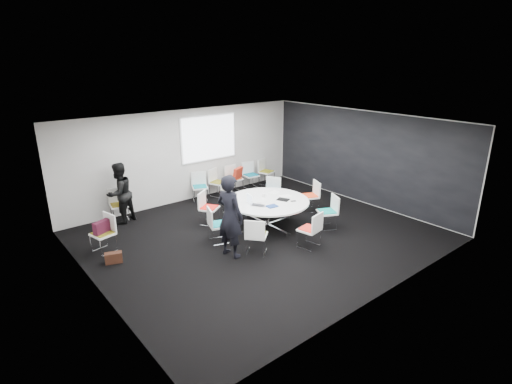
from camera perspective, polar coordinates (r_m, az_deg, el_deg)
room_shell at (r=9.68m, az=1.01°, el=1.52°), size 8.08×7.08×2.88m
conference_table at (r=10.44m, az=1.67°, el=-2.20°), size 2.16×2.16×0.73m
projection_screen at (r=12.68m, az=-6.72°, el=7.66°), size 1.90×0.03×1.35m
chair_ring_a at (r=11.69m, az=7.71°, el=-1.38°), size 0.59×0.60×0.88m
chair_ring_b at (r=11.89m, az=2.17°, el=-0.86°), size 0.61×0.62×0.88m
chair_ring_c at (r=11.50m, az=-3.47°, el=-1.58°), size 0.55×0.54×0.88m
chair_ring_d at (r=10.76m, az=-6.72°, el=-3.15°), size 0.63×0.63×0.88m
chair_ring_e at (r=9.70m, az=-5.42°, el=-5.61°), size 0.57×0.58×0.88m
chair_ring_f at (r=9.12m, az=0.03°, el=-7.20°), size 0.64×0.64×0.88m
chair_ring_g at (r=9.50m, az=7.66°, el=-6.27°), size 0.54×0.53×0.88m
chair_ring_h at (r=10.59m, az=10.15°, el=-3.68°), size 0.60×0.61×0.88m
chair_back_a at (r=12.51m, az=-7.98°, el=-0.03°), size 0.60×0.60×0.88m
chair_back_b at (r=12.88m, az=-5.46°, el=0.63°), size 0.59×0.58×0.88m
chair_back_c at (r=13.23m, az=-3.16°, el=1.18°), size 0.48×0.47×0.88m
chair_back_d at (r=13.61m, az=-0.75°, el=1.71°), size 0.51×0.50×0.88m
chair_back_e at (r=14.03m, az=1.47°, el=2.23°), size 0.57×0.57×0.88m
chair_spare_left at (r=9.84m, az=-20.86°, el=-6.48°), size 0.54×0.55×0.88m
chair_person_back at (r=11.52m, az=-18.90°, el=-2.57°), size 0.54×0.53×0.88m
person_main at (r=8.79m, az=-3.73°, el=-3.46°), size 0.59×0.77×1.90m
person_back at (r=11.19m, az=-18.90°, el=-0.18°), size 0.99×0.89×1.66m
laptop at (r=10.03m, az=0.37°, el=-1.80°), size 0.36×0.41×0.03m
laptop_lid at (r=10.09m, az=-0.95°, el=-0.98°), size 0.08×0.30×0.22m
notebook_black at (r=10.41m, az=3.90°, el=-1.08°), size 0.32×0.36×0.02m
tablet_folio at (r=9.93m, az=2.30°, el=-2.03°), size 0.28×0.22×0.03m
papers_right at (r=10.98m, az=2.60°, el=-0.04°), size 0.34×0.27×0.00m
papers_front at (r=10.71m, az=4.23°, el=-0.56°), size 0.34×0.28×0.00m
cup at (r=10.59m, az=1.10°, el=-0.49°), size 0.08×0.08×0.09m
phone at (r=10.34m, az=5.35°, el=-1.30°), size 0.16×0.12×0.01m
maroon_bag at (r=9.70m, az=-21.17°, el=-4.67°), size 0.42×0.28×0.28m
brown_bag at (r=9.32m, az=-19.67°, el=-8.84°), size 0.39×0.27×0.24m
red_jacket at (r=12.93m, az=-2.60°, el=2.74°), size 0.47×0.32×0.36m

